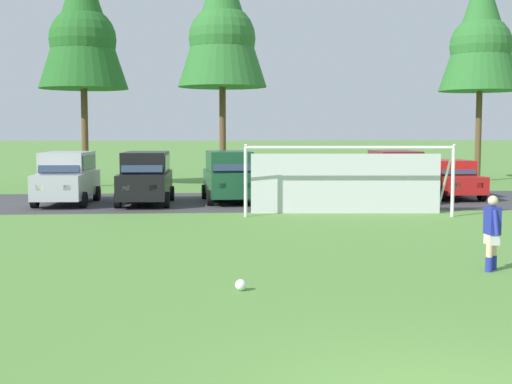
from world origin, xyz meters
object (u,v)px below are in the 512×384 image
parked_car_slot_center_right (395,175)px  parked_car_slot_center (293,182)px  soccer_ball (241,285)px  parked_car_slot_left (146,177)px  player_striker_near (492,233)px  parked_car_slot_right (451,179)px  parked_car_slot_center_left (229,176)px  parked_car_slot_far_left (67,177)px  soccer_goal (346,179)px

parked_car_slot_center_right → parked_car_slot_center: bearing=-170.7°
soccer_ball → parked_car_slot_left: size_ratio=0.05×
player_striker_near → parked_car_slot_left: size_ratio=0.35×
parked_car_slot_left → parked_car_slot_right: 13.60m
player_striker_near → parked_car_slot_center_left: parked_car_slot_center_left is taller
player_striker_near → parked_car_slot_center_left: bearing=108.3°
parked_car_slot_far_left → parked_car_slot_center: parked_car_slot_far_left is taller
soccer_goal → parked_car_slot_center_left: soccer_goal is taller
parked_car_slot_center_left → parked_car_slot_right: size_ratio=1.12×
parked_car_slot_center_right → parked_car_slot_right: 2.88m
soccer_goal → parked_car_slot_center: size_ratio=1.76×
parked_car_slot_center → parked_car_slot_center_right: (4.58, 0.75, 0.24)m
parked_car_slot_center → parked_car_slot_right: size_ratio=1.02×
player_striker_near → parked_car_slot_center_right: bearing=81.9°
soccer_ball → parked_car_slot_center: parked_car_slot_center is taller
parked_car_slot_far_left → parked_car_slot_center_left: (6.72, 0.46, 0.00)m
parked_car_slot_center_left → parked_car_slot_center_right: bearing=0.4°
parked_car_slot_far_left → parked_car_slot_center_left: same height
soccer_goal → parked_car_slot_center_left: (-4.07, 4.77, -0.18)m
parked_car_slot_far_left → parked_car_slot_center_right: bearing=2.1°
parked_car_slot_left → parked_car_slot_center_right: (10.74, 0.78, 0.00)m
parked_car_slot_center_right → parked_car_slot_center_left: bearing=-179.6°
soccer_ball → parked_car_slot_left: 16.33m
soccer_ball → soccer_goal: 12.86m
soccer_ball → parked_car_slot_center_right: 18.51m
soccer_ball → parked_car_slot_right: bearing=59.1°
player_striker_near → parked_car_slot_center_right: size_ratio=0.35×
soccer_goal → parked_car_slot_far_left: (-10.80, 4.31, -0.18)m
soccer_ball → parked_car_slot_center_left: parked_car_slot_center_left is taller
player_striker_near → parked_car_slot_left: bearing=120.4°
soccer_ball → parked_car_slot_far_left: 17.48m
soccer_ball → parked_car_slot_right: parked_car_slot_right is taller
parked_car_slot_left → parked_car_slot_center_left: size_ratio=0.98×
soccer_ball → parked_car_slot_left: parked_car_slot_left is taller
parked_car_slot_left → parked_car_slot_far_left: bearing=175.1°
soccer_ball → soccer_goal: size_ratio=0.03×
player_striker_near → parked_car_slot_center_left: 16.09m
soccer_ball → parked_car_slot_far_left: parked_car_slot_far_left is taller
parked_car_slot_left → player_striker_near: bearing=-59.6°
parked_car_slot_center_right → parked_car_slot_right: parked_car_slot_center_right is taller
parked_car_slot_center_left → parked_car_slot_right: parked_car_slot_center_left is taller
soccer_ball → parked_car_slot_far_left: size_ratio=0.05×
soccer_ball → player_striker_near: size_ratio=0.13×
parked_car_slot_center → parked_car_slot_center_right: size_ratio=0.92×
parked_car_slot_far_left → soccer_ball: bearing=-69.0°
soccer_goal → parked_car_slot_left: soccer_goal is taller
player_striker_near → parked_car_slot_right: 16.81m
parked_car_slot_center_left → parked_car_slot_center: (2.67, -0.70, -0.24)m
parked_car_slot_left → soccer_ball: bearing=-79.3°
parked_car_slot_center_left → soccer_goal: bearing=-49.5°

